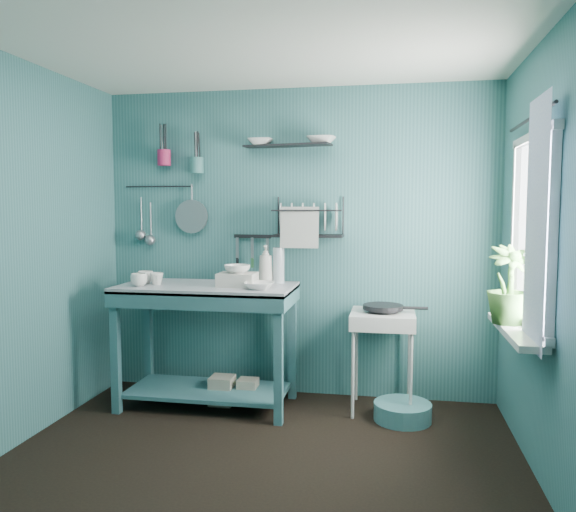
% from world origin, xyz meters
% --- Properties ---
extents(floor, '(3.20, 3.20, 0.00)m').
position_xyz_m(floor, '(0.00, 0.00, 0.00)').
color(floor, black).
rests_on(floor, ground).
extents(ceiling, '(3.20, 3.20, 0.00)m').
position_xyz_m(ceiling, '(0.00, 0.00, 2.50)').
color(ceiling, silver).
rests_on(ceiling, ground).
extents(wall_back, '(3.20, 0.00, 3.20)m').
position_xyz_m(wall_back, '(0.00, 1.50, 1.25)').
color(wall_back, '#316465').
rests_on(wall_back, ground).
extents(wall_front, '(3.20, 0.00, 3.20)m').
position_xyz_m(wall_front, '(0.00, -1.50, 1.25)').
color(wall_front, '#316465').
rests_on(wall_front, ground).
extents(wall_right, '(0.00, 3.00, 3.00)m').
position_xyz_m(wall_right, '(1.60, 0.00, 1.25)').
color(wall_right, '#316465').
rests_on(wall_right, ground).
extents(work_counter, '(1.42, 0.85, 0.95)m').
position_xyz_m(work_counter, '(-0.63, 1.06, 0.47)').
color(work_counter, '#2F5F64').
rests_on(work_counter, floor).
extents(mug_left, '(0.12, 0.12, 0.10)m').
position_xyz_m(mug_left, '(-1.11, 0.90, 1.00)').
color(mug_left, silver).
rests_on(mug_left, work_counter).
extents(mug_mid, '(0.14, 0.14, 0.09)m').
position_xyz_m(mug_mid, '(-1.01, 1.00, 1.00)').
color(mug_mid, silver).
rests_on(mug_mid, work_counter).
extents(mug_right, '(0.17, 0.17, 0.10)m').
position_xyz_m(mug_right, '(-1.13, 1.06, 1.00)').
color(mug_right, silver).
rests_on(mug_right, work_counter).
extents(wash_tub, '(0.28, 0.22, 0.10)m').
position_xyz_m(wash_tub, '(-0.38, 1.04, 1.00)').
color(wash_tub, '#BAB4AA').
rests_on(wash_tub, work_counter).
extents(tub_bowl, '(0.20, 0.19, 0.06)m').
position_xyz_m(tub_bowl, '(-0.38, 1.04, 1.08)').
color(tub_bowl, silver).
rests_on(tub_bowl, wash_tub).
extents(soap_bottle, '(0.12, 0.12, 0.30)m').
position_xyz_m(soap_bottle, '(-0.21, 1.26, 1.10)').
color(soap_bottle, '#BAB4AA').
rests_on(soap_bottle, work_counter).
extents(water_bottle, '(0.09, 0.09, 0.28)m').
position_xyz_m(water_bottle, '(-0.11, 1.28, 1.09)').
color(water_bottle, '#A9B4BC').
rests_on(water_bottle, work_counter).
extents(counter_bowl, '(0.22, 0.22, 0.05)m').
position_xyz_m(counter_bowl, '(-0.18, 0.91, 0.98)').
color(counter_bowl, silver).
rests_on(counter_bowl, work_counter).
extents(hotplate_stand, '(0.56, 0.56, 0.76)m').
position_xyz_m(hotplate_stand, '(0.71, 1.20, 0.38)').
color(hotplate_stand, silver).
rests_on(hotplate_stand, floor).
extents(frying_pan, '(0.30, 0.30, 0.03)m').
position_xyz_m(frying_pan, '(0.71, 1.20, 0.80)').
color(frying_pan, black).
rests_on(frying_pan, hotplate_stand).
extents(knife_strip, '(0.32, 0.05, 0.03)m').
position_xyz_m(knife_strip, '(-0.36, 1.47, 1.31)').
color(knife_strip, black).
rests_on(knife_strip, wall_back).
extents(dish_rack, '(0.58, 0.33, 0.32)m').
position_xyz_m(dish_rack, '(0.12, 1.37, 1.47)').
color(dish_rack, black).
rests_on(dish_rack, wall_back).
extents(upper_shelf, '(0.72, 0.29, 0.01)m').
position_xyz_m(upper_shelf, '(-0.06, 1.40, 2.03)').
color(upper_shelf, black).
rests_on(upper_shelf, wall_back).
extents(shelf_bowl_left, '(0.21, 0.21, 0.05)m').
position_xyz_m(shelf_bowl_left, '(-0.28, 1.40, 2.04)').
color(shelf_bowl_left, silver).
rests_on(shelf_bowl_left, upper_shelf).
extents(shelf_bowl_right, '(0.24, 0.24, 0.06)m').
position_xyz_m(shelf_bowl_right, '(0.21, 1.40, 2.11)').
color(shelf_bowl_right, silver).
rests_on(shelf_bowl_right, upper_shelf).
extents(utensil_cup_magenta, '(0.11, 0.11, 0.13)m').
position_xyz_m(utensil_cup_magenta, '(-1.10, 1.42, 1.96)').
color(utensil_cup_magenta, '#B52152').
rests_on(utensil_cup_magenta, wall_back).
extents(utensil_cup_teal, '(0.11, 0.11, 0.13)m').
position_xyz_m(utensil_cup_teal, '(-0.82, 1.42, 1.89)').
color(utensil_cup_teal, '#387673').
rests_on(utensil_cup_teal, wall_back).
extents(colander, '(0.28, 0.03, 0.28)m').
position_xyz_m(colander, '(-0.88, 1.45, 1.47)').
color(colander, gray).
rests_on(colander, wall_back).
extents(ladle_outer, '(0.01, 0.01, 0.30)m').
position_xyz_m(ladle_outer, '(-1.34, 1.46, 1.48)').
color(ladle_outer, gray).
rests_on(ladle_outer, wall_back).
extents(ladle_inner, '(0.01, 0.01, 0.30)m').
position_xyz_m(ladle_inner, '(-1.25, 1.46, 1.44)').
color(ladle_inner, gray).
rests_on(ladle_inner, wall_back).
extents(hook_rail, '(0.60, 0.01, 0.01)m').
position_xyz_m(hook_rail, '(-1.17, 1.47, 1.72)').
color(hook_rail, black).
rests_on(hook_rail, wall_back).
extents(window_glass, '(0.00, 1.10, 1.10)m').
position_xyz_m(window_glass, '(1.59, 0.45, 1.40)').
color(window_glass, white).
rests_on(window_glass, wall_right).
extents(windowsill, '(0.16, 0.95, 0.04)m').
position_xyz_m(windowsill, '(1.50, 0.45, 0.81)').
color(windowsill, silver).
rests_on(windowsill, wall_right).
extents(curtain, '(0.00, 1.35, 1.35)m').
position_xyz_m(curtain, '(1.52, 0.15, 1.45)').
color(curtain, white).
rests_on(curtain, wall_right).
extents(curtain_rod, '(0.02, 1.05, 0.02)m').
position_xyz_m(curtain_rod, '(1.54, 0.45, 2.05)').
color(curtain_rod, black).
rests_on(curtain_rod, wall_right).
extents(potted_plant, '(0.35, 0.35, 0.48)m').
position_xyz_m(potted_plant, '(1.48, 0.56, 1.07)').
color(potted_plant, '#386829').
rests_on(potted_plant, windowsill).
extents(storage_tin_large, '(0.18, 0.18, 0.22)m').
position_xyz_m(storage_tin_large, '(-0.53, 1.11, 0.11)').
color(storage_tin_large, gray).
rests_on(storage_tin_large, floor).
extents(storage_tin_small, '(0.15, 0.15, 0.20)m').
position_xyz_m(storage_tin_small, '(-0.33, 1.14, 0.10)').
color(storage_tin_small, gray).
rests_on(storage_tin_small, floor).
extents(floor_basin, '(0.42, 0.42, 0.13)m').
position_xyz_m(floor_basin, '(0.87, 1.01, 0.07)').
color(floor_basin, teal).
rests_on(floor_basin, floor).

